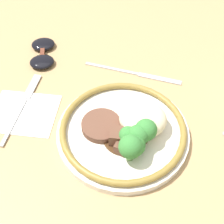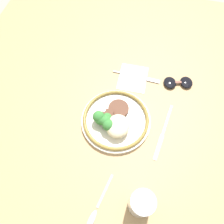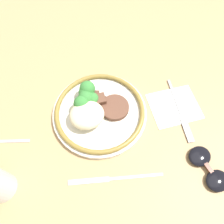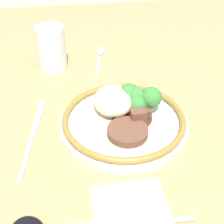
% 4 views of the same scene
% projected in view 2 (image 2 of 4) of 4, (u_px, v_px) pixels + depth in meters
% --- Properties ---
extents(ground_plane, '(8.00, 8.00, 0.00)m').
position_uv_depth(ground_plane, '(113.00, 120.00, 0.83)').
color(ground_plane, tan).
extents(dining_table, '(1.46, 1.29, 0.05)m').
position_uv_depth(dining_table, '(113.00, 118.00, 0.81)').
color(dining_table, tan).
rests_on(dining_table, ground).
extents(napkin, '(0.13, 0.11, 0.00)m').
position_uv_depth(napkin, '(133.00, 78.00, 0.86)').
color(napkin, white).
rests_on(napkin, dining_table).
extents(plate, '(0.24, 0.24, 0.07)m').
position_uv_depth(plate, '(114.00, 120.00, 0.75)').
color(plate, silver).
rests_on(plate, dining_table).
extents(juice_glass, '(0.07, 0.07, 0.10)m').
position_uv_depth(juice_glass, '(141.00, 204.00, 0.61)').
color(juice_glass, orange).
rests_on(juice_glass, dining_table).
extents(fork, '(0.02, 0.19, 0.00)m').
position_uv_depth(fork, '(141.00, 78.00, 0.86)').
color(fork, '#ADADB2').
rests_on(fork, napkin).
extents(knife, '(0.22, 0.04, 0.00)m').
position_uv_depth(knife, '(163.00, 133.00, 0.75)').
color(knife, '#ADADB2').
rests_on(knife, dining_table).
extents(spoon, '(0.17, 0.05, 0.01)m').
position_uv_depth(spoon, '(95.00, 212.00, 0.64)').
color(spoon, '#ADADB2').
rests_on(spoon, dining_table).
extents(sunglasses, '(0.08, 0.12, 0.02)m').
position_uv_depth(sunglasses, '(178.00, 83.00, 0.84)').
color(sunglasses, black).
rests_on(sunglasses, dining_table).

